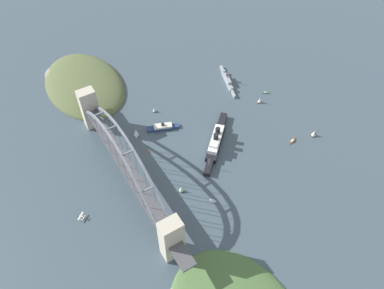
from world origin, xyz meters
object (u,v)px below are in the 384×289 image
(channel_marker_buoy, at_px, (149,151))
(small_boat_6, at_px, (213,200))
(small_boat_1, at_px, (136,132))
(harbor_ferry_steamer, at_px, (163,127))
(small_boat_0, at_px, (260,100))
(harbor_arch_bridge, at_px, (124,163))
(naval_cruiser, at_px, (227,80))
(small_boat_7, at_px, (154,110))
(small_boat_4, at_px, (266,93))
(small_boat_3, at_px, (292,141))
(ocean_liner, at_px, (216,141))
(small_boat_2, at_px, (181,189))
(small_boat_5, at_px, (314,133))
(seaplane_taxiing_near_bridge, at_px, (81,217))

(channel_marker_buoy, bearing_deg, small_boat_6, 15.61)
(small_boat_1, bearing_deg, channel_marker_buoy, 1.57)
(harbor_ferry_steamer, height_order, small_boat_0, small_boat_0)
(harbor_arch_bridge, height_order, harbor_ferry_steamer, harbor_arch_bridge)
(naval_cruiser, bearing_deg, small_boat_6, -39.67)
(small_boat_0, relative_size, small_boat_7, 1.23)
(small_boat_7, bearing_deg, small_boat_1, -55.44)
(harbor_arch_bridge, height_order, small_boat_4, harbor_arch_bridge)
(harbor_arch_bridge, height_order, small_boat_3, harbor_arch_bridge)
(ocean_liner, height_order, small_boat_2, ocean_liner)
(naval_cruiser, relative_size, harbor_ferry_steamer, 1.68)
(small_boat_1, distance_m, channel_marker_buoy, 30.05)
(harbor_arch_bridge, bearing_deg, small_boat_2, 43.41)
(small_boat_5, bearing_deg, small_boat_3, -102.79)
(small_boat_1, relative_size, small_boat_7, 1.70)
(small_boat_2, bearing_deg, small_boat_5, 85.42)
(ocean_liner, bearing_deg, seaplane_taxiing_near_bridge, -85.97)
(small_boat_2, relative_size, small_boat_6, 1.17)
(channel_marker_buoy, bearing_deg, small_boat_1, -178.43)
(harbor_arch_bridge, distance_m, channel_marker_buoy, 49.55)
(small_boat_3, bearing_deg, harbor_arch_bridge, -105.24)
(small_boat_5, bearing_deg, channel_marker_buoy, -114.04)
(ocean_liner, height_order, harbor_ferry_steamer, ocean_liner)
(harbor_arch_bridge, xyz_separation_m, small_boat_7, (-76.90, 71.77, -23.89))
(small_boat_7, bearing_deg, channel_marker_buoy, -33.15)
(small_boat_2, xyz_separation_m, small_boat_6, (26.79, 21.04, -2.77))
(small_boat_4, distance_m, small_boat_7, 147.64)
(harbor_ferry_steamer, distance_m, small_boat_6, 115.71)
(harbor_arch_bridge, relative_size, small_boat_1, 20.33)
(harbor_arch_bridge, distance_m, small_boat_3, 193.30)
(naval_cruiser, xyz_separation_m, small_boat_1, (25.41, -147.89, 2.67))
(small_boat_7, relative_size, channel_marker_buoy, 2.67)
(small_boat_2, relative_size, small_boat_3, 0.64)
(small_boat_3, bearing_deg, ocean_liner, -118.82)
(ocean_liner, relative_size, small_boat_0, 8.13)
(small_boat_1, bearing_deg, seaplane_taxiing_near_bridge, -52.73)
(small_boat_3, relative_size, small_boat_7, 1.63)
(harbor_ferry_steamer, height_order, small_boat_5, small_boat_5)
(seaplane_taxiing_near_bridge, relative_size, small_boat_1, 0.66)
(small_boat_2, distance_m, small_boat_6, 34.18)
(small_boat_2, xyz_separation_m, channel_marker_buoy, (-64.65, -4.52, -2.43))
(harbor_ferry_steamer, distance_m, channel_marker_buoy, 39.43)
(seaplane_taxiing_near_bridge, distance_m, small_boat_4, 275.18)
(small_boat_4, bearing_deg, small_boat_3, -18.56)
(small_boat_2, height_order, small_boat_6, small_boat_2)
(small_boat_6, distance_m, small_boat_7, 146.78)
(small_boat_1, relative_size, small_boat_5, 1.43)
(naval_cruiser, xyz_separation_m, seaplane_taxiing_near_bridge, (96.23, -240.93, -0.87))
(small_boat_2, xyz_separation_m, small_boat_5, (13.73, 171.16, 0.40))
(small_boat_4, xyz_separation_m, small_boat_5, (88.43, -0.84, 3.24))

